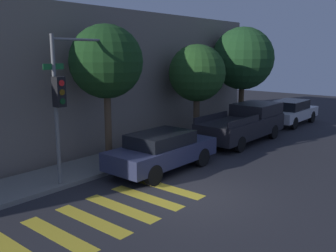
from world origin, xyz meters
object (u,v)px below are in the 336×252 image
pickup_truck (245,123)px  sedan_middle (291,112)px  tree_near_corner (106,62)px  tree_far_end (243,59)px  traffic_light_pole (70,84)px  tree_midblock (197,73)px  sedan_near_corner (162,150)px

pickup_truck → sedan_middle: (5.62, 0.00, -0.12)m
tree_near_corner → tree_far_end: tree_far_end is taller
traffic_light_pole → tree_near_corner: 2.33m
pickup_truck → tree_far_end: tree_far_end is taller
tree_far_end → tree_midblock: bearing=180.0°
sedan_middle → tree_far_end: (-2.39, 2.02, 3.10)m
traffic_light_pole → pickup_truck: bearing=-8.1°
traffic_light_pole → tree_far_end: bearing=3.5°
pickup_truck → traffic_light_pole: bearing=171.9°
sedan_middle → traffic_light_pole: bearing=175.0°
tree_near_corner → tree_midblock: size_ratio=1.13×
pickup_truck → tree_near_corner: (-6.82, 2.02, 2.97)m
sedan_middle → tree_midblock: size_ratio=0.98×
tree_near_corner → sedan_near_corner: bearing=-69.6°
sedan_middle → tree_midblock: 7.50m
tree_far_end → traffic_light_pole: bearing=-176.5°
sedan_near_corner → sedan_middle: sedan_middle is taller
pickup_truck → sedan_near_corner: bearing=180.0°
traffic_light_pole → sedan_middle: traffic_light_pole is taller
pickup_truck → tree_midblock: bearing=120.1°
traffic_light_pole → tree_near_corner: tree_near_corner is taller
sedan_near_corner → sedan_middle: bearing=-0.0°
traffic_light_pole → sedan_middle: (14.57, -1.27, -2.50)m
pickup_truck → sedan_middle: bearing=0.0°
tree_midblock → sedan_middle: bearing=-16.5°
tree_midblock → sedan_near_corner: bearing=-157.6°
sedan_near_corner → tree_midblock: tree_midblock is taller
sedan_near_corner → tree_far_end: bearing=12.2°
sedan_near_corner → pickup_truck: (6.07, -0.00, 0.12)m
sedan_middle → tree_midblock: bearing=163.5°
sedan_near_corner → tree_far_end: size_ratio=0.78×
sedan_near_corner → tree_near_corner: tree_near_corner is taller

